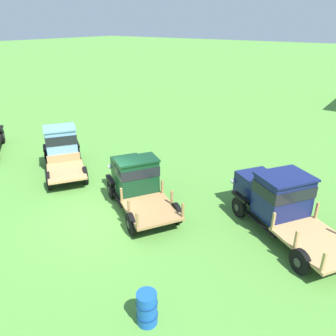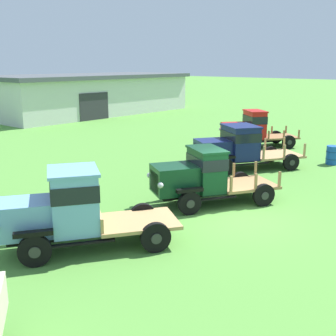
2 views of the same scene
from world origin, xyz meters
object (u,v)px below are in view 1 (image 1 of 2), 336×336
Objects in this scene: vintage_truck_far_side at (279,198)px; vintage_truck_second_in_line at (62,147)px; vintage_truck_midrow_center at (136,179)px; oil_drum_near_fence at (147,308)px.

vintage_truck_second_in_line is at bearing -172.63° from vintage_truck_far_side.
vintage_truck_second_in_line is 5.38m from vintage_truck_midrow_center.
vintage_truck_far_side is at bearing 7.37° from vintage_truck_second_in_line.
vintage_truck_second_in_line is 10.79m from oil_drum_near_fence.
vintage_truck_second_in_line is 1.02× the size of vintage_truck_midrow_center.
oil_drum_near_fence is at bearing -99.87° from vintage_truck_far_side.
vintage_truck_far_side is (5.32, 1.80, 0.05)m from vintage_truck_midrow_center.
vintage_truck_midrow_center is at bearing -161.28° from vintage_truck_far_side.
vintage_truck_midrow_center is at bearing 133.60° from oil_drum_near_fence.
vintage_truck_midrow_center is 5.62m from vintage_truck_far_side.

